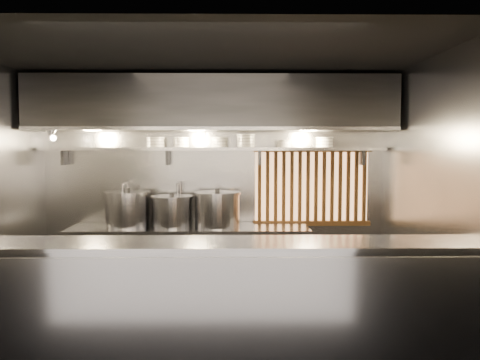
{
  "coord_description": "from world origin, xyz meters",
  "views": [
    {
      "loc": [
        0.27,
        -4.73,
        1.9
      ],
      "look_at": [
        0.33,
        0.55,
        1.53
      ],
      "focal_mm": 35.0,
      "sensor_mm": 36.0,
      "label": 1
    }
  ],
  "objects_px": {
    "stock_pot_right": "(217,209)",
    "stock_pot_left": "(172,211)",
    "stock_pot_mid": "(128,209)",
    "pendant_bulb": "(205,143)",
    "heat_lamp": "(51,133)"
  },
  "relations": [
    {
      "from": "pendant_bulb",
      "to": "stock_pot_right",
      "type": "height_order",
      "value": "pendant_bulb"
    },
    {
      "from": "stock_pot_mid",
      "to": "pendant_bulb",
      "type": "bearing_deg",
      "value": 1.99
    },
    {
      "from": "stock_pot_left",
      "to": "stock_pot_right",
      "type": "distance_m",
      "value": 0.57
    },
    {
      "from": "heat_lamp",
      "to": "stock_pot_mid",
      "type": "height_order",
      "value": "heat_lamp"
    },
    {
      "from": "heat_lamp",
      "to": "stock_pot_mid",
      "type": "relative_size",
      "value": 0.5
    },
    {
      "from": "stock_pot_mid",
      "to": "stock_pot_right",
      "type": "height_order",
      "value": "stock_pot_mid"
    },
    {
      "from": "stock_pot_left",
      "to": "stock_pot_right",
      "type": "height_order",
      "value": "stock_pot_right"
    },
    {
      "from": "stock_pot_mid",
      "to": "stock_pot_left",
      "type": "bearing_deg",
      "value": -3.08
    },
    {
      "from": "pendant_bulb",
      "to": "stock_pot_mid",
      "type": "height_order",
      "value": "pendant_bulb"
    },
    {
      "from": "stock_pot_left",
      "to": "stock_pot_right",
      "type": "bearing_deg",
      "value": -0.41
    },
    {
      "from": "pendant_bulb",
      "to": "stock_pot_right",
      "type": "distance_m",
      "value": 0.86
    },
    {
      "from": "pendant_bulb",
      "to": "stock_pot_mid",
      "type": "relative_size",
      "value": 0.27
    },
    {
      "from": "heat_lamp",
      "to": "pendant_bulb",
      "type": "height_order",
      "value": "heat_lamp"
    },
    {
      "from": "heat_lamp",
      "to": "stock_pot_mid",
      "type": "xyz_separation_m",
      "value": [
        0.81,
        0.32,
        -0.94
      ]
    },
    {
      "from": "stock_pot_right",
      "to": "stock_pot_left",
      "type": "bearing_deg",
      "value": 179.59
    }
  ]
}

